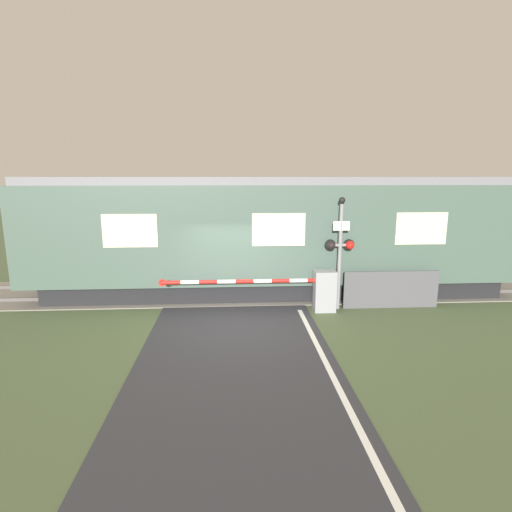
{
  "coord_description": "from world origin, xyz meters",
  "views": [
    {
      "loc": [
        -0.04,
        -9.83,
        3.82
      ],
      "look_at": [
        0.63,
        1.56,
        1.51
      ],
      "focal_mm": 28.0,
      "sensor_mm": 36.0,
      "label": 1
    }
  ],
  "objects": [
    {
      "name": "ground_plane",
      "position": [
        0.0,
        0.0,
        0.0
      ],
      "size": [
        80.0,
        80.0,
        0.0
      ],
      "primitive_type": "plane",
      "color": "#475638"
    },
    {
      "name": "track_bed",
      "position": [
        0.0,
        3.04,
        0.02
      ],
      "size": [
        36.0,
        3.2,
        0.13
      ],
      "color": "slate",
      "rests_on": "ground_plane"
    },
    {
      "name": "train",
      "position": [
        1.28,
        3.04,
        1.94
      ],
      "size": [
        15.29,
        3.15,
        3.78
      ],
      "color": "black",
      "rests_on": "ground_plane"
    },
    {
      "name": "crossing_barrier",
      "position": [
        2.2,
        0.96,
        0.64
      ],
      "size": [
        4.96,
        0.44,
        1.18
      ],
      "color": "gray",
      "rests_on": "ground_plane"
    },
    {
      "name": "signal_post",
      "position": [
        3.0,
        1.14,
        1.83
      ],
      "size": [
        0.84,
        0.26,
        3.23
      ],
      "color": "gray",
      "rests_on": "ground_plane"
    },
    {
      "name": "roadside_fence",
      "position": [
        4.56,
        1.12,
        0.55
      ],
      "size": [
        2.81,
        0.06,
        1.1
      ],
      "color": "#4C4C51",
      "rests_on": "ground_plane"
    }
  ]
}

